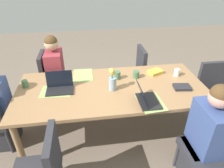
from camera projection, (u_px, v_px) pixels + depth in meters
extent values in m
plane|color=#756656|center=(112.00, 132.00, 2.88)|extent=(10.00, 10.00, 0.00)
cube|color=#9E754C|center=(112.00, 89.00, 2.50)|extent=(2.33, 1.05, 0.04)
cylinder|color=#9E754C|center=(20.00, 148.00, 2.19)|extent=(0.07, 0.07, 0.72)
cylinder|color=#9E754C|center=(205.00, 127.00, 2.45)|extent=(0.07, 0.07, 0.72)
cylinder|color=#9E754C|center=(34.00, 100.00, 2.94)|extent=(0.07, 0.07, 0.72)
cylinder|color=#9E754C|center=(175.00, 88.00, 3.20)|extent=(0.07, 0.07, 0.72)
cube|color=#2D2D33|center=(205.00, 153.00, 2.06)|extent=(0.44, 0.44, 0.08)
cylinder|color=#333338|center=(176.00, 155.00, 2.32)|extent=(0.04, 0.04, 0.37)
cylinder|color=#333338|center=(207.00, 151.00, 2.37)|extent=(0.04, 0.04, 0.37)
cube|color=#2D2D33|center=(198.00, 160.00, 2.21)|extent=(0.36, 0.34, 0.45)
cube|color=#384C84|center=(209.00, 128.00, 1.96)|extent=(0.24, 0.40, 0.50)
sphere|color=#DD9988|center=(220.00, 97.00, 1.77)|extent=(0.20, 0.20, 0.20)
sphere|color=#51381E|center=(221.00, 95.00, 1.75)|extent=(0.19, 0.19, 0.19)
cylinder|color=#333338|center=(17.00, 121.00, 2.81)|extent=(0.04, 0.04, 0.37)
cylinder|color=#333338|center=(9.00, 142.00, 2.49)|extent=(0.04, 0.04, 0.37)
cube|color=#2D2D33|center=(2.00, 129.00, 2.61)|extent=(0.34, 0.36, 0.45)
cube|color=#2D2D33|center=(58.00, 81.00, 3.30)|extent=(0.44, 0.44, 0.08)
cube|color=#2D2D33|center=(43.00, 67.00, 3.14)|extent=(0.06, 0.42, 0.45)
cylinder|color=#333338|center=(71.00, 86.00, 3.60)|extent=(0.04, 0.04, 0.37)
cylinder|color=#333338|center=(71.00, 98.00, 3.28)|extent=(0.04, 0.04, 0.37)
cylinder|color=#333338|center=(50.00, 87.00, 3.55)|extent=(0.04, 0.04, 0.37)
cylinder|color=#333338|center=(47.00, 100.00, 3.23)|extent=(0.04, 0.04, 0.37)
cube|color=#2D2D33|center=(59.00, 92.00, 3.35)|extent=(0.36, 0.34, 0.45)
cube|color=#93333D|center=(55.00, 67.00, 3.10)|extent=(0.24, 0.40, 0.50)
sphere|color=tan|center=(51.00, 44.00, 2.90)|extent=(0.20, 0.20, 0.20)
sphere|color=#51381E|center=(51.00, 42.00, 2.89)|extent=(0.19, 0.19, 0.19)
cube|color=#2D2D33|center=(215.00, 99.00, 2.88)|extent=(0.44, 0.44, 0.08)
cube|color=#2D2D33|center=(212.00, 76.00, 2.90)|extent=(0.42, 0.06, 0.45)
cylinder|color=#333338|center=(206.00, 121.00, 2.81)|extent=(0.04, 0.04, 0.37)
cylinder|color=#333338|center=(215.00, 102.00, 3.18)|extent=(0.04, 0.04, 0.37)
cylinder|color=#333338|center=(193.00, 104.00, 3.13)|extent=(0.04, 0.04, 0.37)
cube|color=#2D2D33|center=(53.00, 156.00, 1.72)|extent=(0.06, 0.42, 0.45)
cube|color=#2D2D33|center=(151.00, 75.00, 3.49)|extent=(0.44, 0.44, 0.08)
cube|color=#2D2D33|center=(141.00, 61.00, 3.33)|extent=(0.06, 0.42, 0.45)
cylinder|color=#333338|center=(156.00, 79.00, 3.79)|extent=(0.04, 0.04, 0.37)
cylinder|color=#333338|center=(163.00, 90.00, 3.47)|extent=(0.04, 0.04, 0.37)
cylinder|color=#333338|center=(137.00, 81.00, 3.74)|extent=(0.04, 0.04, 0.37)
cylinder|color=#333338|center=(142.00, 92.00, 3.42)|extent=(0.04, 0.04, 0.37)
cylinder|color=#8EA8B7|center=(112.00, 84.00, 2.41)|extent=(0.09, 0.09, 0.16)
sphere|color=gold|center=(113.00, 73.00, 2.33)|extent=(0.07, 0.07, 0.07)
cylinder|color=#477A3D|center=(113.00, 75.00, 2.35)|extent=(0.01, 0.01, 0.07)
sphere|color=gold|center=(112.00, 71.00, 2.32)|extent=(0.07, 0.07, 0.07)
cylinder|color=#477A3D|center=(112.00, 74.00, 2.35)|extent=(0.01, 0.01, 0.09)
sphere|color=gold|center=(112.00, 72.00, 2.31)|extent=(0.05, 0.05, 0.05)
cylinder|color=#477A3D|center=(112.00, 75.00, 2.33)|extent=(0.01, 0.01, 0.09)
cube|color=#9EBC66|center=(151.00, 102.00, 2.23)|extent=(0.29, 0.38, 0.00)
cube|color=#9EBC66|center=(56.00, 91.00, 2.41)|extent=(0.38, 0.29, 0.00)
cube|color=#9EBC66|center=(83.00, 75.00, 2.75)|extent=(0.27, 0.37, 0.00)
cube|color=black|center=(148.00, 101.00, 2.23)|extent=(0.22, 0.32, 0.02)
cube|color=black|center=(142.00, 94.00, 2.16)|extent=(0.08, 0.31, 0.19)
cube|color=black|center=(60.00, 90.00, 2.41)|extent=(0.32, 0.22, 0.02)
cube|color=black|center=(59.00, 79.00, 2.44)|extent=(0.31, 0.04, 0.20)
cylinder|color=white|center=(177.00, 72.00, 2.71)|extent=(0.07, 0.07, 0.10)
cylinder|color=#47704C|center=(117.00, 75.00, 2.65)|extent=(0.08, 0.08, 0.10)
cylinder|color=#47704C|center=(136.00, 74.00, 2.67)|extent=(0.09, 0.09, 0.09)
cylinder|color=#47704C|center=(25.00, 84.00, 2.48)|extent=(0.08, 0.08, 0.09)
cube|color=#28282D|center=(182.00, 87.00, 2.46)|extent=(0.22, 0.16, 0.03)
cube|color=gold|center=(155.00, 72.00, 2.79)|extent=(0.24, 0.20, 0.04)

